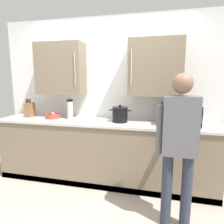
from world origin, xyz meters
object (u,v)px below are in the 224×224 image
thermos_flask (70,109)px  microwave_oven (178,114)px  fruit_bowl (53,115)px  person_figure (179,139)px  knife_block (30,110)px  stock_pot (120,115)px

thermos_flask → microwave_oven: bearing=0.6°
thermos_flask → fruit_bowl: thermos_flask is taller
person_figure → fruit_bowl: bearing=157.5°
microwave_oven → knife_block: (-2.34, 0.00, -0.02)m
stock_pot → person_figure: bearing=-44.4°
stock_pot → fruit_bowl: (-1.10, 0.03, -0.07)m
microwave_oven → stock_pot: 0.81m
microwave_oven → thermos_flask: 1.61m
knife_block → person_figure: size_ratio=0.19×
thermos_flask → fruit_bowl: (-0.30, 0.00, -0.11)m
microwave_oven → person_figure: bearing=-94.2°
thermos_flask → person_figure: bearing=-26.3°
microwave_oven → thermos_flask: size_ratio=1.64×
stock_pot → thermos_flask: bearing=177.9°
stock_pot → fruit_bowl: 1.10m
thermos_flask → stock_pot: (0.80, -0.03, -0.05)m
stock_pot → knife_block: 1.53m
person_figure → stock_pot: bearing=135.6°
microwave_oven → knife_block: bearing=179.9°
fruit_bowl → person_figure: (1.86, -0.77, -0.02)m
fruit_bowl → knife_block: size_ratio=0.76×
microwave_oven → fruit_bowl: bearing=-179.6°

